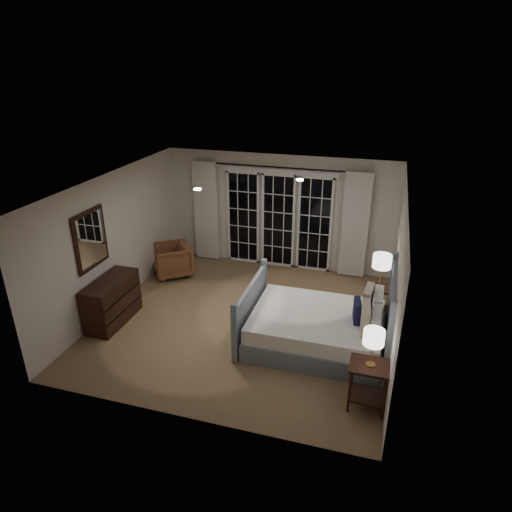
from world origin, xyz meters
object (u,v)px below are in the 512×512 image
(nightstand_right, at_px, (378,297))
(armchair, at_px, (172,260))
(nightstand_left, at_px, (369,379))
(dresser, at_px, (112,301))
(bed, at_px, (320,327))
(lamp_left, at_px, (374,338))
(lamp_right, at_px, (382,262))

(nightstand_right, xyz_separation_m, armchair, (-4.31, 0.54, -0.06))
(nightstand_left, relative_size, dresser, 0.60)
(bed, distance_m, armchair, 3.86)
(lamp_left, bearing_deg, nightstand_right, 89.86)
(nightstand_right, xyz_separation_m, lamp_left, (-0.01, -2.42, 0.71))
(lamp_left, height_order, armchair, lamp_left)
(nightstand_right, relative_size, dresser, 0.53)
(bed, distance_m, nightstand_right, 1.43)
(nightstand_right, height_order, armchair, armchair)
(bed, bearing_deg, lamp_left, -56.36)
(dresser, bearing_deg, nightstand_left, -11.87)
(armchair, bearing_deg, lamp_left, 18.03)
(lamp_left, distance_m, lamp_right, 2.42)
(nightstand_right, height_order, lamp_right, lamp_right)
(bed, xyz_separation_m, armchair, (-3.46, 1.70, 0.01))
(nightstand_right, distance_m, lamp_right, 0.71)
(lamp_left, distance_m, armchair, 5.28)
(bed, bearing_deg, nightstand_left, -56.36)
(lamp_right, xyz_separation_m, dresser, (-4.49, -1.48, -0.70))
(nightstand_right, bearing_deg, bed, -126.13)
(nightstand_left, height_order, armchair, same)
(bed, height_order, armchair, bed)
(bed, bearing_deg, dresser, -175.01)
(lamp_right, bearing_deg, bed, -126.13)
(bed, relative_size, lamp_right, 3.69)
(nightstand_left, distance_m, lamp_right, 2.50)
(lamp_left, bearing_deg, nightstand_left, 90.00)
(armchair, distance_m, dresser, 2.03)
(bed, height_order, lamp_left, bed)
(bed, distance_m, nightstand_left, 1.52)
(bed, xyz_separation_m, nightstand_left, (0.84, -1.26, 0.12))
(nightstand_left, bearing_deg, lamp_left, -90.00)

